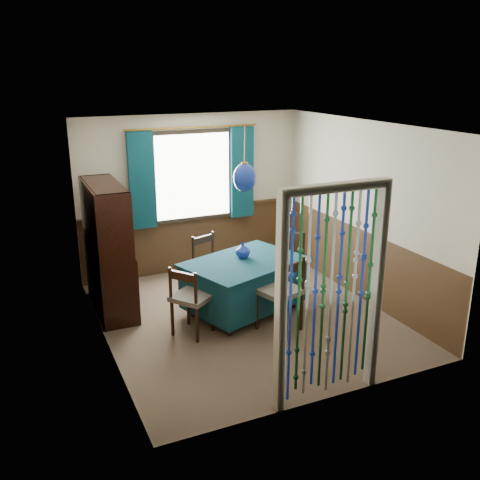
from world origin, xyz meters
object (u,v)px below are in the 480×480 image
chair_near (281,292)px  chair_far (210,265)px  dining_table (244,282)px  pendant_lamp (245,177)px  vase_table (243,251)px  bowl_shelf (113,226)px  vase_sideboard (106,234)px  chair_left (191,298)px  chair_right (286,261)px  sideboard (109,267)px

chair_near → chair_far: size_ratio=1.09×
dining_table → pendant_lamp: pendant_lamp is taller
chair_far → vase_table: (0.26, -0.55, 0.35)m
bowl_shelf → vase_sideboard: size_ratio=1.24×
chair_left → chair_right: 1.80m
dining_table → bowl_shelf: bearing=138.9°
dining_table → pendant_lamp: (-0.00, 0.00, 1.42)m
vase_table → chair_right: bearing=14.4°
chair_far → bowl_shelf: 1.53m
chair_far → bowl_shelf: size_ratio=4.08×
bowl_shelf → vase_sideboard: bearing=90.0°
chair_left → sideboard: size_ratio=0.52×
vase_table → bowl_shelf: size_ratio=0.87×
chair_far → pendant_lamp: size_ratio=1.07×
chair_right → vase_table: 0.86m
chair_far → sideboard: bearing=-25.3°
sideboard → bowl_shelf: size_ratio=7.92×
bowl_shelf → chair_right: bearing=-7.3°
sideboard → bowl_shelf: 0.65m
chair_far → vase_sideboard: bearing=-40.0°
pendant_lamp → bowl_shelf: size_ratio=3.80×
vase_table → chair_far: bearing=115.1°
dining_table → chair_left: 0.92m
chair_left → chair_right: chair_right is taller
sideboard → chair_near: bearing=-39.8°
sideboard → dining_table: bearing=-26.9°
chair_left → sideboard: 1.38m
bowl_shelf → vase_sideboard: 0.61m
dining_table → sideboard: sideboard is taller
dining_table → vase_sideboard: size_ratio=9.98×
pendant_lamp → vase_table: pendant_lamp is taller
chair_right → vase_sideboard: vase_sideboard is taller
chair_far → vase_table: 0.70m
pendant_lamp → vase_sideboard: 2.15m
dining_table → vase_table: (0.04, 0.13, 0.40)m
vase_table → vase_sideboard: (-1.59, 1.06, 0.14)m
chair_far → chair_left: size_ratio=1.00×
chair_near → vase_sideboard: (-1.74, 1.88, 0.44)m
chair_right → bowl_shelf: 2.49m
vase_table → bowl_shelf: bearing=162.5°
chair_near → vase_sideboard: 2.60m
chair_left → pendant_lamp: pendant_lamp is taller
chair_left → chair_right: (1.68, 0.65, 0.02)m
chair_near → bowl_shelf: bearing=126.2°
sideboard → pendant_lamp: 2.20m
pendant_lamp → vase_sideboard: bearing=142.6°
dining_table → vase_table: 0.42m
chair_left → sideboard: sideboard is taller
chair_near → pendant_lamp: pendant_lamp is taller
bowl_shelf → pendant_lamp: bearing=-22.2°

